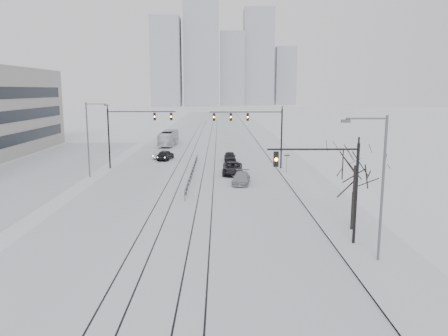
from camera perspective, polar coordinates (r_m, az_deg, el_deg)
ground at (r=24.78m, az=-8.43°, el=-14.84°), size 500.00×500.00×0.00m
road at (r=82.97m, az=-2.89°, el=2.93°), size 22.00×260.00×0.02m
sidewalk_east at (r=83.52m, az=6.42°, el=2.97°), size 5.00×260.00×0.16m
curb at (r=83.26m, az=4.74°, el=2.97°), size 0.10×260.00×0.12m
parking_strip at (r=62.66m, az=-22.42°, el=-0.19°), size 14.00×60.00×0.03m
tram_rails at (r=63.19m, az=-3.59°, el=0.66°), size 5.30×180.00×0.01m
skyline at (r=296.57m, az=-0.30°, el=14.06°), size 96.00×48.00×72.00m
traffic_mast_near at (r=29.81m, az=14.00°, el=-1.49°), size 6.10×0.37×7.00m
traffic_mast_ne at (r=57.64m, az=4.25°, el=5.48°), size 9.60×0.37×8.00m
traffic_mast_nw at (r=59.62m, az=-12.09°, el=5.26°), size 9.10×0.37×8.00m
street_light_east at (r=27.45m, az=19.48°, el=-1.39°), size 2.73×0.25×9.00m
street_light_west at (r=54.74m, az=-17.10°, el=4.24°), size 2.73×0.25×9.00m
bare_tree at (r=33.32m, az=16.72°, el=-0.54°), size 4.40×4.40×6.10m
median_fence at (r=53.28m, az=-4.14°, el=-0.58°), size 0.06×24.00×1.00m
street_sign at (r=55.62m, az=8.20°, el=0.92°), size 0.70×0.06×2.40m
sedan_sb_inner at (r=66.51m, az=-7.68°, el=1.70°), size 2.50×4.67×1.51m
sedan_sb_outer at (r=68.16m, az=-8.46°, el=1.81°), size 1.63×4.09×1.32m
sedan_nb_front at (r=54.58m, az=1.12°, el=-0.06°), size 2.68×5.48×1.50m
sedan_nb_right at (r=49.08m, az=2.25°, el=-1.33°), size 2.44×4.75×1.32m
sedan_nb_far at (r=64.29m, az=0.78°, el=1.47°), size 1.73×4.24×1.44m
box_truck at (r=83.66m, az=-7.25°, el=3.89°), size 2.94×10.31×2.84m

